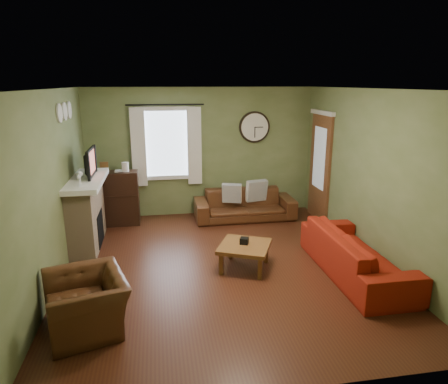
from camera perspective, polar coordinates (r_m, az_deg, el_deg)
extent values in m
cube|color=#441F11|center=(6.14, -0.30, -10.52)|extent=(4.60, 5.20, 0.00)
cube|color=white|center=(5.53, -0.34, 14.51)|extent=(4.60, 5.20, 0.00)
cube|color=olive|center=(5.80, -23.35, 0.30)|extent=(0.00, 5.20, 2.60)
cube|color=olive|center=(6.47, 20.24, 2.07)|extent=(0.00, 5.20, 2.60)
cube|color=olive|center=(8.22, -3.26, 5.67)|extent=(4.60, 0.00, 2.60)
cube|color=olive|center=(3.30, 7.08, -9.58)|extent=(4.60, 0.00, 2.60)
cube|color=tan|center=(7.05, -19.03, -3.12)|extent=(0.40, 1.40, 1.10)
cube|color=black|center=(7.10, -17.34, -4.98)|extent=(0.04, 0.60, 0.55)
cube|color=white|center=(6.89, -19.21, 1.56)|extent=(0.58, 1.60, 0.08)
imported|color=black|center=(6.98, -19.01, 3.56)|extent=(0.08, 0.60, 0.35)
cube|color=#994C3F|center=(6.96, -18.40, 4.05)|extent=(0.02, 0.62, 0.36)
cylinder|color=white|center=(6.42, -22.46, 10.37)|extent=(0.28, 0.28, 0.03)
cylinder|color=white|center=(6.76, -21.82, 10.63)|extent=(0.28, 0.28, 0.03)
cylinder|color=white|center=(7.11, -21.25, 10.87)|extent=(0.28, 0.28, 0.03)
cylinder|color=black|center=(7.95, -8.40, 12.24)|extent=(0.03, 0.03, 1.50)
cube|color=white|center=(8.04, -12.12, 6.22)|extent=(0.28, 0.04, 1.55)
cube|color=white|center=(8.06, -4.24, 6.54)|extent=(0.28, 0.04, 1.55)
cube|color=brown|center=(8.12, 13.54, 3.35)|extent=(0.05, 0.90, 2.10)
imported|color=brown|center=(7.88, -15.31, 2.20)|extent=(0.17, 0.22, 0.02)
imported|color=#482614|center=(8.10, 2.95, -1.80)|extent=(2.00, 0.78, 0.58)
cube|color=#A4A7A9|center=(7.96, 1.13, -0.16)|extent=(0.40, 0.23, 0.38)
cube|color=#A4A7A9|center=(8.17, 4.66, 0.20)|extent=(0.45, 0.22, 0.43)
imported|color=maroon|center=(6.09, 18.29, -8.32)|extent=(0.85, 2.18, 0.64)
imported|color=#482614|center=(4.87, -19.03, -14.75)|extent=(1.08, 1.15, 0.62)
cube|color=black|center=(5.96, 2.92, -7.18)|extent=(0.16, 0.16, 0.09)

